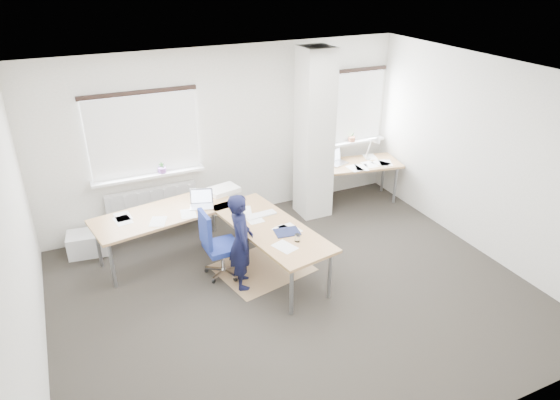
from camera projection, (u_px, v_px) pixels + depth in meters
name	position (u px, v px, depth m)	size (l,w,h in m)	color
ground	(295.00, 293.00, 6.55)	(6.00, 6.00, 0.00)	#27241F
room_shell	(293.00, 156.00, 6.22)	(6.04, 5.04, 2.82)	beige
floor_mat	(263.00, 268.00, 7.08)	(1.22, 1.03, 0.01)	#9C7B55
white_crate	(88.00, 243.00, 7.37)	(0.56, 0.39, 0.33)	white
desk_main	(219.00, 220.00, 6.91)	(2.82, 2.63, 0.96)	olive
desk_side	(359.00, 165.00, 8.73)	(1.50, 0.93, 1.22)	olive
task_chair	(220.00, 258.00, 6.81)	(0.55, 0.54, 1.01)	navy
person	(241.00, 241.00, 6.44)	(0.49, 0.32, 1.34)	black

